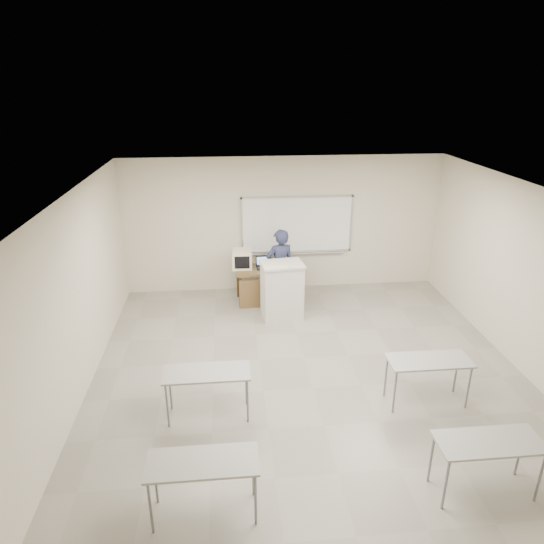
{
  "coord_description": "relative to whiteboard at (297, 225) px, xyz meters",
  "views": [
    {
      "loc": [
        -1.25,
        -6.28,
        4.51
      ],
      "look_at": [
        -0.43,
        2.2,
        1.1
      ],
      "focal_mm": 32.0,
      "sensor_mm": 36.0,
      "label": 1
    }
  ],
  "objects": [
    {
      "name": "presenter",
      "position": [
        -0.47,
        -0.87,
        -0.65
      ],
      "size": [
        0.69,
        0.54,
        1.67
      ],
      "primitive_type": "imported",
      "rotation": [
        0.0,
        0.0,
        3.39
      ],
      "color": "black",
      "rests_on": "floor"
    },
    {
      "name": "floor",
      "position": [
        -0.3,
        -3.97,
        -1.49
      ],
      "size": [
        7.0,
        8.0,
        0.01
      ],
      "primitive_type": "cube",
      "color": "gray",
      "rests_on": "ground"
    },
    {
      "name": "student_desks",
      "position": [
        -0.3,
        -5.32,
        -0.81
      ],
      "size": [
        4.4,
        2.2,
        0.73
      ],
      "color": "gray",
      "rests_on": "floor"
    },
    {
      "name": "keyboard",
      "position": [
        -0.65,
        -1.59,
        -0.31
      ],
      "size": [
        0.46,
        0.16,
        0.03
      ],
      "primitive_type": "cube",
      "rotation": [
        0.0,
        0.0,
        0.01
      ],
      "color": "beige",
      "rests_on": "podium"
    },
    {
      "name": "podium",
      "position": [
        -0.5,
        -1.47,
        -0.9
      ],
      "size": [
        0.82,
        0.6,
        1.15
      ],
      "rotation": [
        0.0,
        0.0,
        0.11
      ],
      "color": "beige",
      "rests_on": "floor"
    },
    {
      "name": "crt_monitor",
      "position": [
        -1.25,
        -0.54,
        -0.54
      ],
      "size": [
        0.41,
        0.46,
        0.39
      ],
      "rotation": [
        0.0,
        0.0,
        -0.03
      ],
      "color": "beige",
      "rests_on": "instructor_desk"
    },
    {
      "name": "instructor_desk",
      "position": [
        -0.7,
        -0.78,
        -0.94
      ],
      "size": [
        1.39,
        0.69,
        0.75
      ],
      "rotation": [
        0.0,
        0.0,
        0.06
      ],
      "color": "brown",
      "rests_on": "floor"
    },
    {
      "name": "whiteboard",
      "position": [
        0.0,
        0.0,
        0.0
      ],
      "size": [
        2.48,
        0.1,
        1.31
      ],
      "color": "white",
      "rests_on": "floor"
    },
    {
      "name": "mouse",
      "position": [
        -0.15,
        -0.87,
        -0.71
      ],
      "size": [
        0.09,
        0.06,
        0.04
      ],
      "primitive_type": "ellipsoid",
      "rotation": [
        0.0,
        0.0,
        -0.01
      ],
      "color": "#ACB0B4",
      "rests_on": "instructor_desk"
    },
    {
      "name": "laptop",
      "position": [
        -0.8,
        -0.61,
        -0.68
      ],
      "size": [
        0.3,
        0.28,
        0.22
      ],
      "rotation": [
        0.0,
        0.0,
        0.04
      ],
      "color": "black",
      "rests_on": "instructor_desk"
    }
  ]
}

